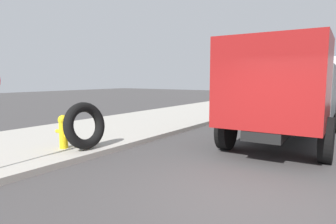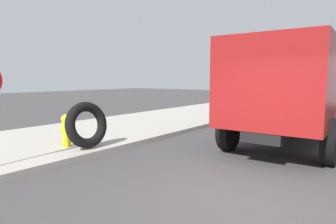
% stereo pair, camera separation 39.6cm
% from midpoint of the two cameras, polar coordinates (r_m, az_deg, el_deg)
% --- Properties ---
extents(ground_plane, '(80.00, 80.00, 0.00)m').
position_cam_midpoint_polar(ground_plane, '(5.14, 12.89, -16.50)').
color(ground_plane, '#423F3F').
extents(sidewalk_curb, '(36.00, 5.00, 0.15)m').
position_cam_midpoint_polar(sidewalk_curb, '(9.50, -26.90, -5.81)').
color(sidewalk_curb, '#ADA89E').
rests_on(sidewalk_curb, ground).
extents(fire_hydrant, '(0.25, 0.58, 0.89)m').
position_cam_midpoint_polar(fire_hydrant, '(8.24, -21.22, -3.44)').
color(fire_hydrant, yellow).
rests_on(fire_hydrant, sidewalk_curb).
extents(loose_tire, '(1.26, 0.52, 1.26)m').
position_cam_midpoint_polar(loose_tire, '(7.90, -17.48, -2.59)').
color(loose_tire, black).
rests_on(loose_tire, sidewalk_curb).
extents(dump_truck_gray, '(7.08, 2.99, 3.00)m').
position_cam_midpoint_polar(dump_truck_gray, '(9.89, 21.68, 3.89)').
color(dump_truck_gray, slate).
rests_on(dump_truck_gray, ground).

